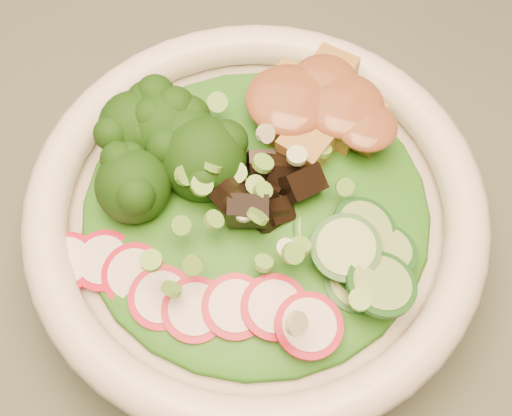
% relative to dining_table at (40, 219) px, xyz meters
% --- Properties ---
extents(floor, '(4.00, 4.00, 0.00)m').
position_rel_dining_table_xyz_m(floor, '(0.00, 0.00, -0.64)').
color(floor, '#52301C').
rests_on(floor, ground).
extents(dining_table, '(1.20, 0.80, 0.75)m').
position_rel_dining_table_xyz_m(dining_table, '(0.00, 0.00, 0.00)').
color(dining_table, black).
rests_on(dining_table, ground).
extents(salad_bowl, '(0.28, 0.28, 0.08)m').
position_rel_dining_table_xyz_m(salad_bowl, '(0.21, -0.02, 0.15)').
color(salad_bowl, white).
rests_on(salad_bowl, dining_table).
extents(lettuce_bed, '(0.21, 0.21, 0.02)m').
position_rel_dining_table_xyz_m(lettuce_bed, '(0.21, -0.02, 0.18)').
color(lettuce_bed, '#175712').
rests_on(lettuce_bed, salad_bowl).
extents(broccoli_florets, '(0.09, 0.08, 0.05)m').
position_rel_dining_table_xyz_m(broccoli_florets, '(0.14, -0.01, 0.19)').
color(broccoli_florets, black).
rests_on(broccoli_florets, salad_bowl).
extents(radish_slices, '(0.12, 0.05, 0.02)m').
position_rel_dining_table_xyz_m(radish_slices, '(0.19, -0.09, 0.18)').
color(radish_slices, '#AE0D28').
rests_on(radish_slices, salad_bowl).
extents(cucumber_slices, '(0.08, 0.08, 0.04)m').
position_rel_dining_table_xyz_m(cucumber_slices, '(0.27, -0.03, 0.19)').
color(cucumber_slices, '#82AD60').
rests_on(cucumber_slices, salad_bowl).
extents(mushroom_heap, '(0.08, 0.08, 0.04)m').
position_rel_dining_table_xyz_m(mushroom_heap, '(0.21, -0.01, 0.19)').
color(mushroom_heap, black).
rests_on(mushroom_heap, salad_bowl).
extents(tofu_cubes, '(0.10, 0.07, 0.04)m').
position_rel_dining_table_xyz_m(tofu_cubes, '(0.22, 0.04, 0.19)').
color(tofu_cubes, '#AA7638').
rests_on(tofu_cubes, salad_bowl).
extents(peanut_sauce, '(0.07, 0.06, 0.02)m').
position_rel_dining_table_xyz_m(peanut_sauce, '(0.22, 0.04, 0.20)').
color(peanut_sauce, brown).
rests_on(peanut_sauce, tofu_cubes).
extents(scallion_garnish, '(0.20, 0.20, 0.02)m').
position_rel_dining_table_xyz_m(scallion_garnish, '(0.21, -0.02, 0.20)').
color(scallion_garnish, '#61A239').
rests_on(scallion_garnish, salad_bowl).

